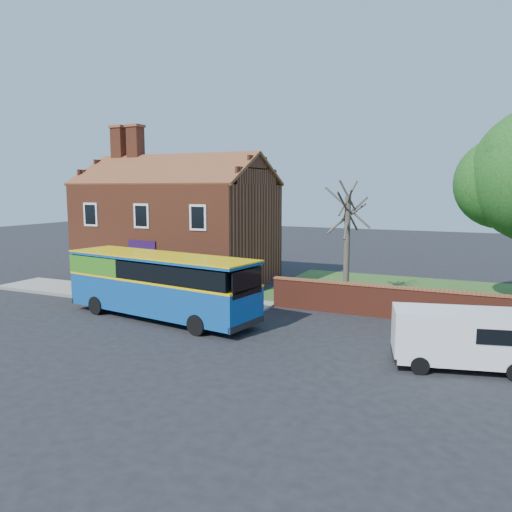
% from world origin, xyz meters
% --- Properties ---
extents(ground, '(120.00, 120.00, 0.00)m').
position_xyz_m(ground, '(0.00, 0.00, 0.00)').
color(ground, black).
rests_on(ground, ground).
extents(pavement, '(18.00, 3.50, 0.12)m').
position_xyz_m(pavement, '(-7.00, 5.75, 0.06)').
color(pavement, gray).
rests_on(pavement, ground).
extents(kerb, '(18.00, 0.15, 0.14)m').
position_xyz_m(kerb, '(-7.00, 4.00, 0.07)').
color(kerb, slate).
rests_on(kerb, ground).
extents(grass_strip, '(26.00, 12.00, 0.04)m').
position_xyz_m(grass_strip, '(13.00, 13.00, 0.02)').
color(grass_strip, '#426B28').
rests_on(grass_strip, ground).
extents(shop_building, '(12.30, 8.13, 10.50)m').
position_xyz_m(shop_building, '(-7.02, 11.50, 3.41)').
color(shop_building, brown).
rests_on(shop_building, ground).
extents(boundary_wall, '(22.00, 0.38, 1.60)m').
position_xyz_m(boundary_wall, '(13.00, 7.00, 0.81)').
color(boundary_wall, maroon).
rests_on(boundary_wall, ground).
extents(bus, '(10.52, 4.15, 3.12)m').
position_xyz_m(bus, '(-2.36, 2.37, 1.77)').
color(bus, '#0D4A98').
rests_on(bus, ground).
extents(van_near, '(5.02, 2.92, 2.07)m').
position_xyz_m(van_near, '(11.55, 1.10, 1.16)').
color(van_near, white).
rests_on(van_near, ground).
extents(bare_tree, '(2.39, 2.85, 6.37)m').
position_xyz_m(bare_tree, '(5.10, 10.00, 3.27)').
color(bare_tree, '#4C4238').
rests_on(bare_tree, ground).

